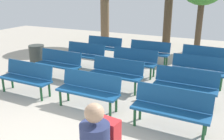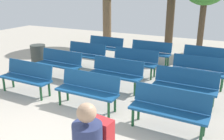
{
  "view_description": "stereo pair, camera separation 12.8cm",
  "coord_description": "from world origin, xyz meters",
  "px_view_note": "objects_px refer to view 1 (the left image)",
  "views": [
    {
      "loc": [
        2.97,
        -3.23,
        2.81
      ],
      "look_at": [
        0.0,
        3.02,
        0.55
      ],
      "focal_mm": 39.9,
      "sensor_mm": 36.0,
      "label": 1
    },
    {
      "loc": [
        3.09,
        -3.18,
        2.81
      ],
      "look_at": [
        0.0,
        3.02,
        0.55
      ],
      "focal_mm": 39.9,
      "sensor_mm": 36.0,
      "label": 2
    }
  ],
  "objects_px": {
    "bench_r0_c2": "(171,107)",
    "trash_bin": "(37,57)",
    "bench_r0_c1": "(89,88)",
    "bench_r3_c2": "(204,57)",
    "bench_r1_c1": "(116,72)",
    "bench_r1_c2": "(185,84)",
    "bench_r2_c0": "(84,53)",
    "bench_r3_c0": "(103,46)",
    "bench_r3_c1": "(149,51)",
    "bench_r0_c0": "(27,76)",
    "bench_r2_c2": "(198,69)",
    "tree_1": "(167,21)",
    "bench_r2_c1": "(134,60)",
    "bench_r1_c0": "(59,62)"
  },
  "relations": [
    {
      "from": "bench_r1_c1",
      "to": "trash_bin",
      "type": "relative_size",
      "value": 1.84
    },
    {
      "from": "bench_r0_c2",
      "to": "trash_bin",
      "type": "relative_size",
      "value": 1.84
    },
    {
      "from": "bench_r0_c0",
      "to": "bench_r0_c1",
      "type": "relative_size",
      "value": 1.0
    },
    {
      "from": "bench_r2_c0",
      "to": "bench_r3_c0",
      "type": "relative_size",
      "value": 1.0
    },
    {
      "from": "bench_r1_c2",
      "to": "bench_r3_c1",
      "type": "xyz_separation_m",
      "value": [
        -1.9,
        3.0,
        0.0
      ]
    },
    {
      "from": "bench_r1_c1",
      "to": "bench_r3_c0",
      "type": "bearing_deg",
      "value": 124.98
    },
    {
      "from": "bench_r2_c1",
      "to": "bench_r1_c2",
      "type": "bearing_deg",
      "value": -35.61
    },
    {
      "from": "bench_r0_c0",
      "to": "bench_r3_c1",
      "type": "height_order",
      "value": "same"
    },
    {
      "from": "bench_r3_c2",
      "to": "tree_1",
      "type": "relative_size",
      "value": 0.67
    },
    {
      "from": "bench_r1_c2",
      "to": "bench_r2_c0",
      "type": "relative_size",
      "value": 0.99
    },
    {
      "from": "bench_r0_c2",
      "to": "bench_r1_c2",
      "type": "bearing_deg",
      "value": 90.12
    },
    {
      "from": "bench_r0_c1",
      "to": "bench_r1_c1",
      "type": "height_order",
      "value": "same"
    },
    {
      "from": "bench_r0_c2",
      "to": "bench_r2_c1",
      "type": "height_order",
      "value": "same"
    },
    {
      "from": "bench_r3_c1",
      "to": "bench_r3_c2",
      "type": "bearing_deg",
      "value": -0.74
    },
    {
      "from": "bench_r0_c2",
      "to": "bench_r2_c2",
      "type": "height_order",
      "value": "same"
    },
    {
      "from": "bench_r3_c2",
      "to": "bench_r2_c1",
      "type": "bearing_deg",
      "value": -142.26
    },
    {
      "from": "bench_r3_c0",
      "to": "bench_r1_c2",
      "type": "bearing_deg",
      "value": -35.78
    },
    {
      "from": "bench_r2_c0",
      "to": "bench_r3_c1",
      "type": "distance_m",
      "value": 2.51
    },
    {
      "from": "bench_r2_c1",
      "to": "bench_r3_c1",
      "type": "distance_m",
      "value": 1.49
    },
    {
      "from": "bench_r0_c1",
      "to": "bench_r3_c2",
      "type": "bearing_deg",
      "value": 63.55
    },
    {
      "from": "bench_r0_c1",
      "to": "bench_r0_c2",
      "type": "bearing_deg",
      "value": -2.69
    },
    {
      "from": "bench_r3_c1",
      "to": "bench_r2_c0",
      "type": "bearing_deg",
      "value": -145.57
    },
    {
      "from": "bench_r1_c0",
      "to": "bench_r3_c0",
      "type": "distance_m",
      "value": 2.84
    },
    {
      "from": "bench_r0_c1",
      "to": "bench_r1_c2",
      "type": "relative_size",
      "value": 1.0
    },
    {
      "from": "bench_r0_c2",
      "to": "trash_bin",
      "type": "distance_m",
      "value": 5.75
    },
    {
      "from": "bench_r2_c0",
      "to": "bench_r0_c1",
      "type": "bearing_deg",
      "value": -54.53
    },
    {
      "from": "bench_r0_c2",
      "to": "bench_r1_c1",
      "type": "xyz_separation_m",
      "value": [
        -1.95,
        1.55,
        0.0
      ]
    },
    {
      "from": "bench_r3_c1",
      "to": "tree_1",
      "type": "xyz_separation_m",
      "value": [
        -0.25,
        3.9,
        0.72
      ]
    },
    {
      "from": "bench_r1_c0",
      "to": "bench_r1_c2",
      "type": "xyz_separation_m",
      "value": [
        4.11,
        -0.22,
        0.0
      ]
    },
    {
      "from": "bench_r1_c0",
      "to": "bench_r2_c0",
      "type": "relative_size",
      "value": 1.0
    },
    {
      "from": "bench_r0_c0",
      "to": "bench_r2_c0",
      "type": "bearing_deg",
      "value": 89.06
    },
    {
      "from": "trash_bin",
      "to": "bench_r3_c2",
      "type": "bearing_deg",
      "value": 22.76
    },
    {
      "from": "bench_r1_c1",
      "to": "tree_1",
      "type": "height_order",
      "value": "tree_1"
    },
    {
      "from": "bench_r0_c2",
      "to": "bench_r2_c2",
      "type": "distance_m",
      "value": 2.92
    },
    {
      "from": "bench_r1_c1",
      "to": "bench_r1_c2",
      "type": "bearing_deg",
      "value": -1.4
    },
    {
      "from": "bench_r2_c2",
      "to": "bench_r3_c1",
      "type": "xyz_separation_m",
      "value": [
        -2.02,
        1.53,
        0.0
      ]
    },
    {
      "from": "bench_r1_c2",
      "to": "bench_r3_c0",
      "type": "xyz_separation_m",
      "value": [
        -3.93,
        3.05,
        0.0
      ]
    },
    {
      "from": "bench_r1_c2",
      "to": "bench_r2_c1",
      "type": "relative_size",
      "value": 0.99
    },
    {
      "from": "bench_r0_c2",
      "to": "bench_r1_c0",
      "type": "xyz_separation_m",
      "value": [
        -4.08,
        1.66,
        0.0
      ]
    },
    {
      "from": "bench_r2_c0",
      "to": "bench_r2_c2",
      "type": "bearing_deg",
      "value": 0.34
    },
    {
      "from": "bench_r0_c1",
      "to": "bench_r3_c2",
      "type": "distance_m",
      "value": 4.81
    },
    {
      "from": "bench_r1_c1",
      "to": "bench_r3_c1",
      "type": "xyz_separation_m",
      "value": [
        0.09,
        2.9,
        0.0
      ]
    },
    {
      "from": "bench_r0_c0",
      "to": "tree_1",
      "type": "relative_size",
      "value": 0.66
    },
    {
      "from": "bench_r1_c2",
      "to": "bench_r3_c2",
      "type": "height_order",
      "value": "same"
    },
    {
      "from": "bench_r0_c1",
      "to": "bench_r0_c2",
      "type": "height_order",
      "value": "same"
    },
    {
      "from": "bench_r1_c0",
      "to": "bench_r0_c2",
      "type": "bearing_deg",
      "value": -19.83
    },
    {
      "from": "bench_r0_c1",
      "to": "bench_r3_c1",
      "type": "xyz_separation_m",
      "value": [
        0.17,
        4.32,
        0.0
      ]
    },
    {
      "from": "bench_r1_c2",
      "to": "bench_r0_c0",
      "type": "bearing_deg",
      "value": -162.07
    },
    {
      "from": "bench_r1_c2",
      "to": "bench_r0_c2",
      "type": "bearing_deg",
      "value": -90.94
    },
    {
      "from": "bench_r1_c2",
      "to": "bench_r3_c0",
      "type": "relative_size",
      "value": 0.99
    }
  ]
}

